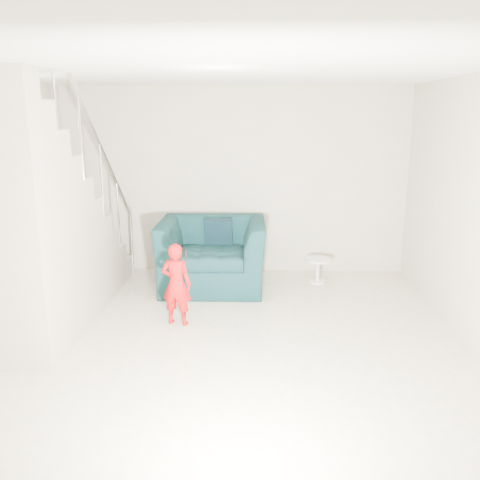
% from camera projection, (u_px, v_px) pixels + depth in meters
% --- Properties ---
extents(floor, '(5.50, 5.50, 0.00)m').
position_uv_depth(floor, '(220.00, 351.00, 5.08)').
color(floor, tan).
rests_on(floor, ground).
extents(ceiling, '(5.50, 5.50, 0.00)m').
position_uv_depth(ceiling, '(217.00, 67.00, 4.42)').
color(ceiling, silver).
rests_on(ceiling, back_wall).
extents(back_wall, '(5.00, 0.00, 5.00)m').
position_uv_depth(back_wall, '(234.00, 181.00, 7.41)').
color(back_wall, '#A39685').
rests_on(back_wall, floor).
extents(front_wall, '(5.00, 0.00, 5.00)m').
position_uv_depth(front_wall, '(161.00, 354.00, 2.08)').
color(front_wall, '#A39685').
rests_on(front_wall, floor).
extents(armchair, '(1.44, 1.27, 0.92)m').
position_uv_depth(armchair, '(212.00, 254.00, 6.88)').
color(armchair, black).
rests_on(armchair, floor).
extents(toddler, '(0.38, 0.29, 0.94)m').
position_uv_depth(toddler, '(176.00, 284.00, 5.63)').
color(toddler, '#9D050C').
rests_on(toddler, floor).
extents(side_table, '(0.35, 0.35, 0.35)m').
position_uv_depth(side_table, '(318.00, 266.00, 7.10)').
color(side_table, silver).
rests_on(side_table, floor).
extents(staircase, '(1.02, 3.03, 3.62)m').
position_uv_depth(staircase, '(38.00, 244.00, 5.47)').
color(staircase, '#ADA089').
rests_on(staircase, floor).
extents(cushion, '(0.38, 0.18, 0.38)m').
position_uv_depth(cushion, '(219.00, 232.00, 7.08)').
color(cushion, black).
rests_on(cushion, armchair).
extents(throw, '(0.05, 0.48, 0.53)m').
position_uv_depth(throw, '(165.00, 246.00, 6.84)').
color(throw, black).
rests_on(throw, armchair).
extents(phone, '(0.03, 0.05, 0.10)m').
position_uv_depth(phone, '(186.00, 255.00, 5.52)').
color(phone, black).
rests_on(phone, toddler).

